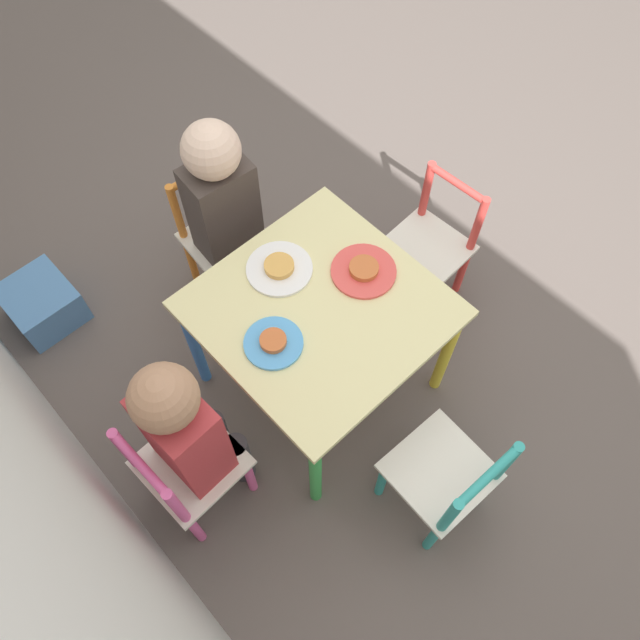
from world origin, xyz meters
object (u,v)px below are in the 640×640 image
object	(u,v)px
plate_right	(279,268)
plate_front	(364,270)
child_right	(224,206)
kids_table	(320,319)
chair_pink	(185,470)
chair_red	(430,247)
chair_orange	(224,238)
plate_back	(273,342)
child_back	(188,429)
chair_teal	(446,479)
storage_bin	(42,303)

from	to	relation	value
plate_right	plate_front	world-z (taller)	same
child_right	plate_front	xyz separation A→B (m)	(-0.48, -0.13, 0.03)
kids_table	plate_right	bearing A→B (deg)	0.00
kids_table	chair_pink	bearing A→B (deg)	92.62
chair_red	plate_front	bearing A→B (deg)	-88.66
chair_orange	plate_back	bearing A→B (deg)	-107.01
child_right	plate_front	distance (m)	0.50
chair_red	child_right	world-z (taller)	child_right
chair_orange	plate_front	size ratio (longest dim) A/B	2.67
child_right	plate_back	world-z (taller)	child_right
child_back	child_right	bearing A→B (deg)	-48.79
chair_red	child_right	size ratio (longest dim) A/B	0.65
chair_orange	chair_teal	size ratio (longest dim) A/B	1.00
plate_back	storage_bin	distance (m)	1.03
child_back	chair_teal	bearing A→B (deg)	-141.35
child_back	child_right	size ratio (longest dim) A/B	0.98
child_right	plate_right	xyz separation A→B (m)	(-0.31, 0.04, 0.03)
plate_back	storage_bin	xyz separation A→B (m)	(0.87, 0.37, -0.42)
child_right	plate_right	size ratio (longest dim) A/B	4.06
plate_right	storage_bin	bearing A→B (deg)	37.78
plate_right	storage_bin	distance (m)	0.98
child_right	storage_bin	bearing A→B (deg)	151.33
chair_red	child_back	size ratio (longest dim) A/B	0.66
chair_pink	chair_teal	xyz separation A→B (m)	(-0.51, -0.51, 0.00)
plate_back	storage_bin	bearing A→B (deg)	23.12
plate_right	storage_bin	world-z (taller)	plate_right
chair_pink	plate_right	size ratio (longest dim) A/B	2.63
chair_teal	storage_bin	size ratio (longest dim) A/B	2.07
chair_teal	storage_bin	xyz separation A→B (m)	(1.41, 0.51, -0.17)
chair_teal	child_back	size ratio (longest dim) A/B	0.66
child_back	plate_back	size ratio (longest dim) A/B	4.76
kids_table	chair_orange	size ratio (longest dim) A/B	1.24
chair_orange	plate_right	xyz separation A→B (m)	(-0.37, 0.05, 0.25)
chair_red	plate_front	distance (m)	0.45
chair_red	plate_right	world-z (taller)	plate_right
chair_pink	plate_right	bearing A→B (deg)	-72.74
chair_orange	chair_red	xyz separation A→B (m)	(-0.51, -0.49, 0.00)
plate_front	storage_bin	world-z (taller)	plate_front
kids_table	chair_red	world-z (taller)	chair_red
chair_red	plate_right	size ratio (longest dim) A/B	2.63
kids_table	storage_bin	distance (m)	1.08
plate_right	plate_front	size ratio (longest dim) A/B	1.02
kids_table	plate_back	world-z (taller)	plate_back
child_right	chair_red	bearing A→B (deg)	-37.25
kids_table	chair_pink	size ratio (longest dim) A/B	1.24
chair_orange	child_right	bearing A→B (deg)	-90.00
child_back	plate_right	world-z (taller)	child_back
chair_red	child_right	xyz separation A→B (m)	(0.45, 0.50, 0.22)
kids_table	plate_back	bearing A→B (deg)	90.00
chair_pink	child_back	world-z (taller)	child_back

